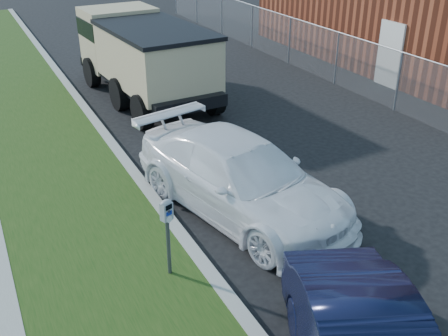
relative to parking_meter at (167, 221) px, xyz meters
name	(u,v)px	position (x,y,z in m)	size (l,w,h in m)	color
ground	(308,218)	(3.20, 0.56, -1.16)	(120.00, 120.00, 0.00)	black
streetside	(5,235)	(-2.36, 2.56, -1.09)	(6.12, 50.00, 0.15)	gray
chainlink_fence	(338,48)	(9.20, 7.56, 0.10)	(0.06, 30.06, 30.00)	slate
brick_building	(445,5)	(15.20, 8.56, 0.96)	(9.20, 14.20, 4.17)	maroon
parking_meter	(167,221)	(0.00, 0.00, 0.00)	(0.23, 0.19, 1.42)	#3F4247
white_wagon	(240,176)	(2.12, 1.49, -0.39)	(2.15, 5.29, 1.54)	white
dump_truck	(142,53)	(2.73, 9.30, 0.28)	(2.99, 6.69, 2.56)	black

